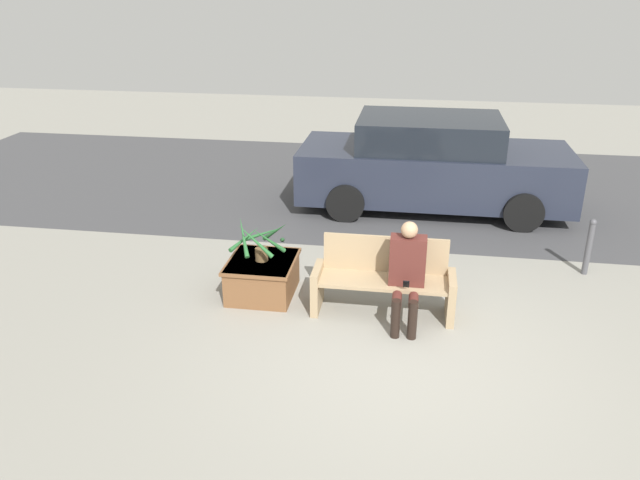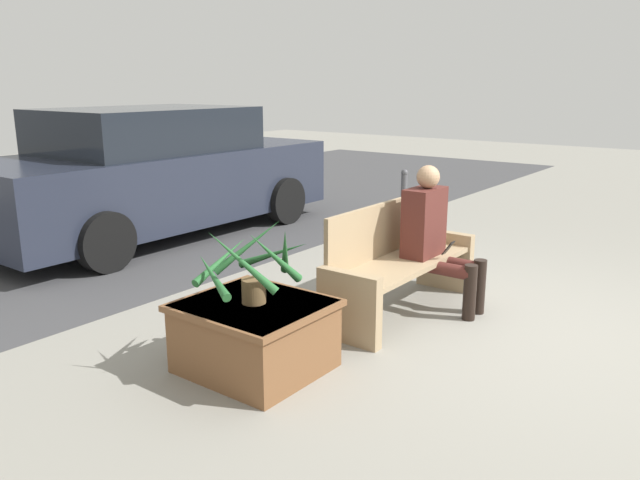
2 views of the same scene
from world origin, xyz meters
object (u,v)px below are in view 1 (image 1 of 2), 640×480
Objects in this scene: planter_box at (262,276)px; potted_plant at (262,241)px; person_seated at (407,270)px; bollard_post at (589,246)px; bench at (384,280)px; parked_car at (433,164)px.

potted_plant is (0.00, 0.02, 0.46)m from planter_box.
person_seated reaches higher than bollard_post.
bench is 0.40m from person_seated.
bench is at bearing -7.58° from potted_plant.
person_seated reaches higher than planter_box.
potted_plant is 0.16× the size of parked_car.
potted_plant reaches higher than planter_box.
parked_car is 3.13m from bollard_post.
parked_car reaches higher than bollard_post.
bench is at bearing -6.94° from planter_box.
bollard_post is (4.13, 1.23, 0.16)m from planter_box.
parked_car reaches higher than person_seated.
person_seated is 1.64× the size of potted_plant.
bollard_post is at bearing 28.42° from bench.
parked_car is at bearing 131.05° from bollard_post.
bollard_post reaches higher than planter_box.
bench is 2.98m from bollard_post.
parked_car reaches higher than planter_box.
potted_plant is 4.32m from bollard_post.
bench is at bearing -151.58° from bollard_post.
parked_car reaches higher than bench.
bench is 1.53m from planter_box.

